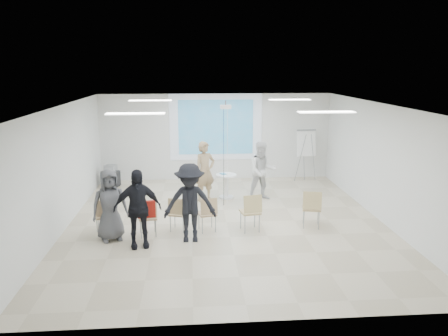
{
  "coord_description": "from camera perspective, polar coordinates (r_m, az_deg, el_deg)",
  "views": [
    {
      "loc": [
        -0.88,
        -10.57,
        3.92
      ],
      "look_at": [
        0.0,
        0.8,
        1.25
      ],
      "focal_mm": 35.0,
      "sensor_mm": 36.0,
      "label": 1
    }
  ],
  "objects": [
    {
      "name": "player_left",
      "position": [
        12.84,
        -2.51,
        0.06
      ],
      "size": [
        0.89,
        0.79,
        2.02
      ],
      "primitive_type": "imported",
      "rotation": [
        0.0,
        0.0,
        0.49
      ],
      "color": "tan",
      "rests_on": "floor"
    },
    {
      "name": "chair_center",
      "position": [
        10.53,
        -2.12,
        -5.7
      ],
      "size": [
        0.5,
        0.52,
        0.87
      ],
      "rotation": [
        0.0,
        0.0,
        0.23
      ],
      "color": "tan",
      "rests_on": "floor"
    },
    {
      "name": "fluor_panel_se",
      "position": [
        9.57,
        13.22,
        7.13
      ],
      "size": [
        1.2,
        0.3,
        0.02
      ],
      "primitive_type": "cube",
      "color": "white",
      "rests_on": "ceiling"
    },
    {
      "name": "audience_outer",
      "position": [
        10.27,
        -14.72,
        -4.17
      ],
      "size": [
        1.06,
        0.88,
        1.87
      ],
      "primitive_type": "imported",
      "rotation": [
        0.0,
        0.0,
        0.36
      ],
      "color": "#545459",
      "rests_on": "floor"
    },
    {
      "name": "projection_image",
      "position": [
        15.21,
        -1.07,
        5.35
      ],
      "size": [
        2.6,
        0.01,
        1.9
      ],
      "primitive_type": "cube",
      "color": "teal",
      "rests_on": "wall_back"
    },
    {
      "name": "fluor_panel_nw",
      "position": [
        12.66,
        -9.6,
        8.69
      ],
      "size": [
        1.2,
        0.3,
        0.02
      ],
      "primitive_type": "cube",
      "color": "white",
      "rests_on": "ceiling"
    },
    {
      "name": "ceiling",
      "position": [
        10.64,
        0.34,
        8.49
      ],
      "size": [
        8.0,
        9.0,
        0.1
      ],
      "primitive_type": "cube",
      "color": "white",
      "rests_on": "wall_back"
    },
    {
      "name": "projection_halo",
      "position": [
        15.22,
        -1.07,
        5.36
      ],
      "size": [
        3.2,
        0.01,
        2.3
      ],
      "primitive_type": "cube",
      "color": "silver",
      "rests_on": "wall_back"
    },
    {
      "name": "wall_back",
      "position": [
        15.34,
        -1.08,
        4.1
      ],
      "size": [
        8.0,
        0.1,
        3.0
      ],
      "primitive_type": "cube",
      "color": "silver",
      "rests_on": "floor"
    },
    {
      "name": "av_cart",
      "position": [
        14.91,
        -14.54,
        -1.13
      ],
      "size": [
        0.59,
        0.52,
        0.75
      ],
      "rotation": [
        0.0,
        0.0,
        -0.26
      ],
      "color": "black",
      "rests_on": "floor"
    },
    {
      "name": "audience_left",
      "position": [
        9.72,
        -11.28,
        -4.49
      ],
      "size": [
        1.29,
        0.91,
        2.03
      ],
      "primitive_type": "imported",
      "rotation": [
        0.0,
        0.0,
        0.18
      ],
      "color": "black",
      "rests_on": "floor"
    },
    {
      "name": "chair_right_inner",
      "position": [
        10.53,
        3.57,
        -5.43
      ],
      "size": [
        0.52,
        0.55,
        0.96
      ],
      "rotation": [
        0.0,
        0.0,
        0.17
      ],
      "color": "tan",
      "rests_on": "floor"
    },
    {
      "name": "controller_left",
      "position": [
        13.02,
        -1.77,
        1.7
      ],
      "size": [
        0.09,
        0.12,
        0.04
      ],
      "primitive_type": "cube",
      "rotation": [
        0.0,
        0.0,
        0.49
      ],
      "color": "silver",
      "rests_on": "player_left"
    },
    {
      "name": "fluor_panel_ne",
      "position": [
        12.93,
        8.56,
        8.82
      ],
      "size": [
        1.2,
        0.3,
        0.02
      ],
      "primitive_type": "cube",
      "color": "white",
      "rests_on": "ceiling"
    },
    {
      "name": "chair_left_mid",
      "position": [
        10.39,
        -9.93,
        -6.08
      ],
      "size": [
        0.48,
        0.51,
        0.89
      ],
      "rotation": [
        0.0,
        0.0,
        0.14
      ],
      "color": "tan",
      "rests_on": "floor"
    },
    {
      "name": "ceiling_projector",
      "position": [
        12.17,
        0.22,
        7.36
      ],
      "size": [
        0.3,
        0.25,
        3.0
      ],
      "color": "white",
      "rests_on": "ceiling"
    },
    {
      "name": "red_jacket",
      "position": [
        10.2,
        -10.11,
        -5.33
      ],
      "size": [
        0.42,
        0.15,
        0.39
      ],
      "primitive_type": "cube",
      "rotation": [
        0.0,
        0.0,
        0.14
      ],
      "color": "#AA1E15",
      "rests_on": "chair_left_mid"
    },
    {
      "name": "chair_left_inner",
      "position": [
        10.61,
        -6.07,
        -5.67
      ],
      "size": [
        0.51,
        0.53,
        0.86
      ],
      "rotation": [
        0.0,
        0.0,
        -0.31
      ],
      "color": "tan",
      "rests_on": "floor"
    },
    {
      "name": "chair_right_far",
      "position": [
        10.98,
        11.39,
        -4.87
      ],
      "size": [
        0.55,
        0.57,
        0.96
      ],
      "rotation": [
        0.0,
        0.0,
        -0.23
      ],
      "color": "tan",
      "rests_on": "floor"
    },
    {
      "name": "laptop",
      "position": [
        10.71,
        -5.93,
        -5.75
      ],
      "size": [
        0.37,
        0.31,
        0.02
      ],
      "primitive_type": "imported",
      "rotation": [
        0.0,
        0.0,
        2.84
      ],
      "color": "black",
      "rests_on": "chair_left_inner"
    },
    {
      "name": "wall_left",
      "position": [
        11.3,
        -20.6,
        -0.05
      ],
      "size": [
        0.1,
        9.0,
        3.0
      ],
      "primitive_type": "cube",
      "color": "silver",
      "rests_on": "floor"
    },
    {
      "name": "chair_far_left",
      "position": [
        10.73,
        -15.33,
        -5.74
      ],
      "size": [
        0.54,
        0.56,
        0.89
      ],
      "rotation": [
        0.0,
        0.0,
        0.32
      ],
      "color": "tan",
      "rests_on": "floor"
    },
    {
      "name": "fluor_panel_sw",
      "position": [
        9.19,
        -11.49,
        6.98
      ],
      "size": [
        1.2,
        0.3,
        0.02
      ],
      "primitive_type": "cube",
      "color": "white",
      "rests_on": "ceiling"
    },
    {
      "name": "floor",
      "position": [
        11.33,
        0.31,
        -7.34
      ],
      "size": [
        8.0,
        9.0,
        0.1
      ],
      "primitive_type": "cube",
      "color": "beige",
      "rests_on": "ground"
    },
    {
      "name": "wall_right",
      "position": [
        11.91,
        20.13,
        0.64
      ],
      "size": [
        0.1,
        9.0,
        3.0
      ],
      "primitive_type": "cube",
      "color": "silver",
      "rests_on": "floor"
    },
    {
      "name": "pedestal_table",
      "position": [
        13.22,
        0.31,
        -2.17
      ],
      "size": [
        0.8,
        0.8,
        0.76
      ],
      "rotation": [
        0.0,
        0.0,
        0.37
      ],
      "color": "silver",
      "rests_on": "floor"
    },
    {
      "name": "player_right",
      "position": [
        13.01,
        5.02,
        0.02
      ],
      "size": [
        1.0,
        0.83,
        1.94
      ],
      "primitive_type": "imported",
      "rotation": [
        0.0,
        0.0,
        0.09
      ],
      "color": "white",
      "rests_on": "floor"
    },
    {
      "name": "flipchart_easel",
      "position": [
        15.25,
        10.69,
        3.19
      ],
      "size": [
        0.78,
        0.6,
        1.81
      ],
      "rotation": [
        0.0,
        0.0,
        0.1
      ],
      "color": "gray",
      "rests_on": "floor"
    },
    {
      "name": "controller_right",
      "position": [
        13.15,
        4.1,
        1.69
      ],
      "size": [
        0.05,
        0.12,
        0.04
      ],
      "primitive_type": "cube",
      "rotation": [
        0.0,
        0.0,
        0.09
      ],
      "color": "white",
      "rests_on": "player_right"
    },
    {
      "name": "audience_mid",
      "position": [
        9.86,
        -4.49,
        -3.9
      ],
      "size": [
        1.34,
        0.75,
        2.06
      ],
      "primitive_type": "imported",
      "rotation": [
        0.0,
        0.0,
        -0.01
      ],
      "color": "black",
      "rests_on": "floor"
    }
  ]
}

